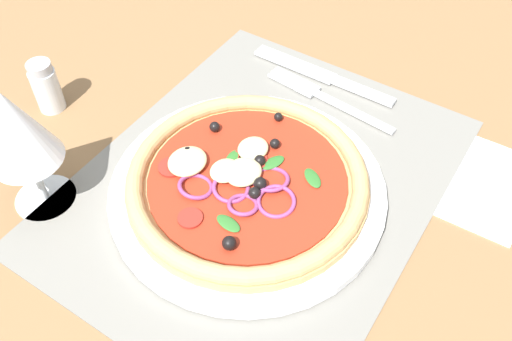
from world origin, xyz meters
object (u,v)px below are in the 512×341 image
plate (244,189)px  pizza (243,178)px  fork (323,97)px  napkin (470,178)px  wine_glass (16,130)px  knife (321,75)px  pepper_shaker (46,87)px

plate → pizza: size_ratio=1.15×
fork → napkin: (-2.70, -19.84, -0.44)cm
plate → wine_glass: (-11.98, 17.53, 9.20)cm
fork → napkin: fork is taller
knife → pepper_shaker: pepper_shaker is taller
knife → pepper_shaker: 34.21cm
knife → napkin: (-6.32, -22.08, -0.47)cm
pepper_shaker → napkin: bearing=-70.7°
wine_glass → napkin: wine_glass is taller
pizza → fork: size_ratio=1.40×
pizza → knife: 21.88cm
wine_glass → pepper_shaker: 16.31cm
knife → napkin: 22.97cm
plate → fork: 18.01cm
plate → pepper_shaker: size_ratio=4.36×
plate → fork: bearing=0.6°
fork → knife: knife is taller
pizza → wine_glass: 22.45cm
knife → wine_glass: size_ratio=1.34×
pizza → pepper_shaker: 27.66cm
knife → wine_glass: 38.06cm
pizza → fork: 18.15cm
plate → napkin: size_ratio=2.13×
pizza → napkin: (15.34, -19.72, -2.52)cm
pizza → knife: pizza is taller
napkin → pepper_shaker: 50.26cm
pepper_shaker → plate: bearing=-87.3°
pizza → knife: (21.66, 2.36, -2.05)cm
wine_glass → knife: bearing=-24.2°
napkin → pepper_shaker: (-16.59, 47.34, 3.07)cm
knife → pepper_shaker: size_ratio=2.99×
fork → pepper_shaker: 33.70cm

